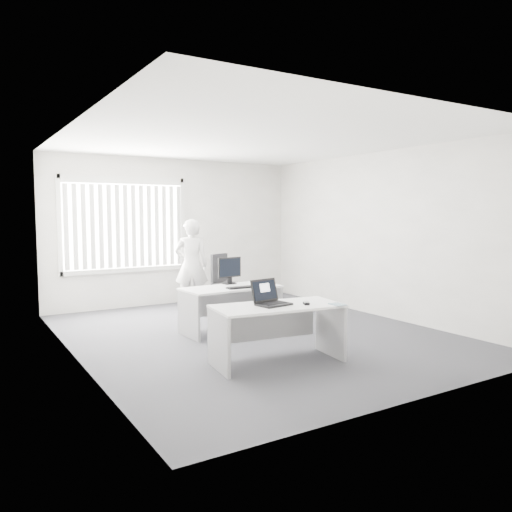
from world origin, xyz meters
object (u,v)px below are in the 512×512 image
desk_near (277,321)px  office_chair (225,291)px  person (191,265)px  monitor (229,271)px  desk_far (231,299)px  laptop (274,293)px

desk_near → office_chair: size_ratio=1.58×
office_chair → person: (-0.63, 0.11, 0.52)m
desk_near → monitor: (0.42, 1.96, 0.38)m
person → desk_far: bearing=109.5°
person → laptop: 3.47m
office_chair → person: size_ratio=0.61×
office_chair → person: person is taller
monitor → laptop: bearing=-109.9°
person → monitor: bearing=113.2°
office_chair → desk_near: bearing=-129.9°
desk_far → office_chair: (0.77, 1.64, -0.17)m
person → monitor: 1.49m
desk_near → person: person is taller
desk_far → laptop: 1.75m
desk_near → monitor: bearing=85.1°
desk_far → office_chair: office_chair is taller
monitor → person: bearing=82.7°
desk_near → person: size_ratio=0.96×
laptop → desk_far: bearing=69.4°
person → laptop: size_ratio=4.34×
desk_far → laptop: (-0.35, -1.68, 0.36)m
person → laptop: bearing=106.0°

